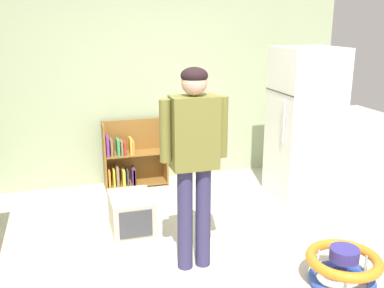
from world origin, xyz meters
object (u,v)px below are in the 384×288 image
object	(u,v)px
standing_person	(194,152)
baby_walker	(343,266)
refrigerator	(304,124)
bookshelf	(131,158)
pet_carrier	(131,213)

from	to	relation	value
standing_person	baby_walker	bearing A→B (deg)	-29.65
refrigerator	bookshelf	bearing A→B (deg)	155.35
bookshelf	pet_carrier	distance (m)	1.26
refrigerator	bookshelf	xyz separation A→B (m)	(-1.94, 0.89, -0.52)
refrigerator	bookshelf	world-z (taller)	refrigerator
pet_carrier	bookshelf	bearing A→B (deg)	81.15
bookshelf	baby_walker	size ratio (longest dim) A/B	1.41
baby_walker	pet_carrier	xyz separation A→B (m)	(-1.48, 1.46, 0.02)
baby_walker	refrigerator	bearing A→B (deg)	70.12
refrigerator	standing_person	world-z (taller)	refrigerator
bookshelf	standing_person	bearing A→B (deg)	-84.01
refrigerator	baby_walker	xyz separation A→B (m)	(-0.65, -1.80, -0.73)
baby_walker	pet_carrier	distance (m)	2.08
bookshelf	baby_walker	bearing A→B (deg)	-64.37
standing_person	pet_carrier	distance (m)	1.28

